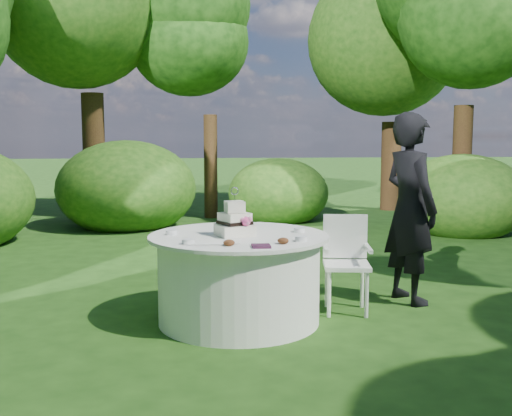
# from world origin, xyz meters

# --- Properties ---
(ground) EXTENTS (80.00, 80.00, 0.00)m
(ground) POSITION_xyz_m (0.00, 0.00, 0.00)
(ground) COLOR #1A3E10
(ground) RESTS_ON ground
(napkins) EXTENTS (0.14, 0.14, 0.02)m
(napkins) POSITION_xyz_m (0.12, -0.61, 0.78)
(napkins) COLOR #401B36
(napkins) RESTS_ON table
(feather_plume) EXTENTS (0.48, 0.07, 0.01)m
(feather_plume) POSITION_xyz_m (-0.25, -0.45, 0.78)
(feather_plume) COLOR white
(feather_plume) RESTS_ON table
(guest) EXTENTS (0.62, 0.77, 1.84)m
(guest) POSITION_xyz_m (1.71, 0.47, 0.92)
(guest) COLOR black
(guest) RESTS_ON ground
(table) EXTENTS (1.56, 1.56, 0.77)m
(table) POSITION_xyz_m (0.00, 0.00, 0.39)
(table) COLOR white
(table) RESTS_ON ground
(cake) EXTENTS (0.35, 0.35, 0.42)m
(cake) POSITION_xyz_m (-0.04, -0.05, 0.88)
(cake) COLOR white
(cake) RESTS_ON table
(chair) EXTENTS (0.48, 0.47, 0.89)m
(chair) POSITION_xyz_m (1.02, 0.24, 0.52)
(chair) COLOR white
(chair) RESTS_ON ground
(votives) EXTENTS (1.22, 0.60, 0.04)m
(votives) POSITION_xyz_m (0.00, -0.17, 0.79)
(votives) COLOR white
(votives) RESTS_ON table
(petal_cups) EXTENTS (0.52, 0.13, 0.05)m
(petal_cups) POSITION_xyz_m (0.10, -0.50, 0.79)
(petal_cups) COLOR #562D16
(petal_cups) RESTS_ON table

